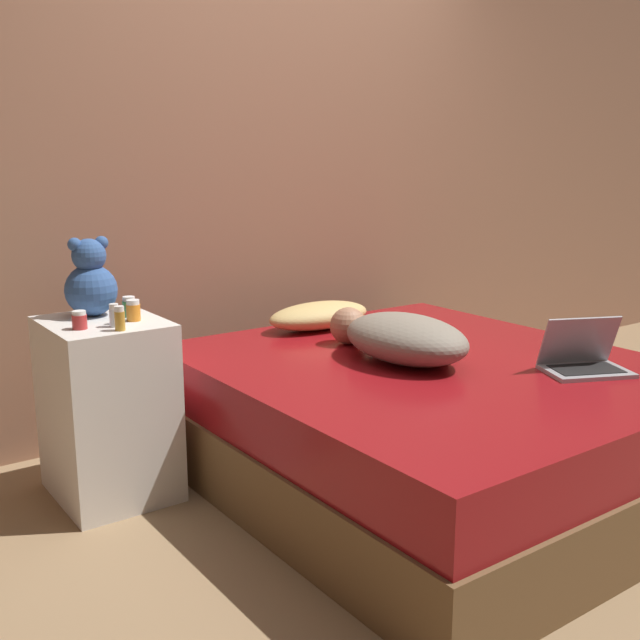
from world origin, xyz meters
TOP-DOWN VIEW (x-y plane):
  - ground_plane at (0.00, 0.00)m, footprint 12.00×12.00m
  - wall_back at (0.00, 1.23)m, footprint 8.00×0.06m
  - bed at (0.00, 0.00)m, footprint 1.67×1.89m
  - nightstand at (-1.11, 0.66)m, footprint 0.42×0.50m
  - pillow at (-0.02, 0.75)m, footprint 0.54×0.27m
  - person_lying at (-0.08, 0.10)m, footprint 0.40×0.74m
  - laptop at (0.37, -0.44)m, footprint 0.37×0.32m
  - teddy_bear at (-1.10, 0.77)m, footprint 0.20×0.20m
  - bottle_blue at (-1.08, 0.57)m, footprint 0.03×0.03m
  - bottle_red at (-1.22, 0.57)m, footprint 0.05×0.05m
  - bottle_green at (-0.99, 0.67)m, footprint 0.05×0.05m
  - bottle_clear at (-1.11, 0.53)m, footprint 0.04×0.04m
  - bottle_orange at (-1.01, 0.59)m, footprint 0.05×0.05m
  - bottle_amber at (-1.11, 0.46)m, footprint 0.04×0.04m

SIDE VIEW (x-z plane):
  - ground_plane at x=0.00m, z-range 0.00..0.00m
  - bed at x=0.00m, z-range 0.00..0.51m
  - nightstand at x=-1.11m, z-range 0.00..0.71m
  - laptop at x=0.37m, z-range 0.46..0.67m
  - pillow at x=-0.02m, z-range 0.51..0.64m
  - person_lying at x=-0.08m, z-range 0.51..0.70m
  - bottle_blue at x=-1.08m, z-range 0.71..0.77m
  - bottle_red at x=-1.22m, z-range 0.71..0.77m
  - bottle_green at x=-0.99m, z-range 0.71..0.79m
  - bottle_orange at x=-1.01m, z-range 0.71..0.79m
  - bottle_clear at x=-1.11m, z-range 0.71..0.79m
  - bottle_amber at x=-1.11m, z-range 0.71..0.80m
  - teddy_bear at x=-1.10m, z-range 0.69..1.00m
  - wall_back at x=0.00m, z-range 0.00..2.60m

